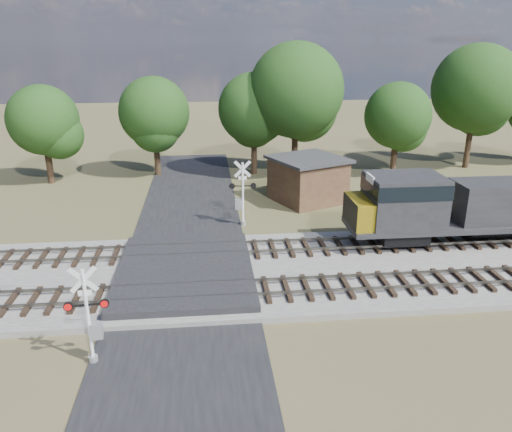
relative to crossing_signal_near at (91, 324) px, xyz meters
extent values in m
plane|color=#464B28|center=(3.25, 6.55, -1.71)|extent=(160.00, 160.00, 0.00)
cube|color=gray|center=(13.25, 7.05, -1.56)|extent=(140.00, 10.00, 0.30)
cube|color=black|center=(3.25, 6.55, -1.67)|extent=(7.00, 60.00, 0.08)
cube|color=#262628|center=(3.25, 7.05, -1.40)|extent=(7.00, 9.00, 0.62)
cube|color=black|center=(5.25, 4.55, -1.32)|extent=(44.00, 2.60, 0.18)
cube|color=#5C584F|center=(13.25, 3.83, -1.16)|extent=(140.00, 0.08, 0.15)
cube|color=#5C584F|center=(13.25, 5.27, -1.16)|extent=(140.00, 0.08, 0.15)
cube|color=black|center=(5.25, 9.55, -1.32)|extent=(44.00, 2.60, 0.18)
cube|color=#5C584F|center=(13.25, 8.83, -1.16)|extent=(140.00, 0.08, 0.15)
cube|color=#5C584F|center=(13.25, 10.27, -1.16)|extent=(140.00, 0.08, 0.15)
cylinder|color=silver|center=(-0.08, -0.01, 0.28)|extent=(0.14, 0.14, 3.99)
cylinder|color=gray|center=(-0.08, -0.01, -1.56)|extent=(0.36, 0.36, 0.30)
cube|color=silver|center=(-0.08, -0.01, 1.88)|extent=(1.04, 0.13, 1.04)
cube|color=silver|center=(-0.08, -0.01, 1.88)|extent=(1.04, 0.13, 1.04)
cube|color=silver|center=(-0.08, -0.01, 1.33)|extent=(0.50, 0.07, 0.22)
cube|color=black|center=(-0.08, -0.01, 0.83)|extent=(1.59, 0.20, 0.06)
cylinder|color=red|center=(-0.73, -0.07, 0.83)|extent=(0.37, 0.13, 0.36)
cylinder|color=red|center=(0.56, 0.05, 0.83)|extent=(0.37, 0.13, 0.36)
cube|color=gray|center=(0.16, 0.01, -0.31)|extent=(0.47, 0.34, 0.65)
cylinder|color=silver|center=(6.90, 14.57, 0.47)|extent=(0.15, 0.15, 4.35)
cylinder|color=gray|center=(6.90, 14.57, -1.55)|extent=(0.39, 0.39, 0.33)
cube|color=silver|center=(6.90, 14.57, 2.21)|extent=(1.14, 0.09, 1.14)
cube|color=silver|center=(6.90, 14.57, 2.21)|extent=(1.14, 0.09, 1.14)
cube|color=silver|center=(6.90, 14.57, 1.61)|extent=(0.54, 0.05, 0.24)
cube|color=black|center=(6.90, 14.57, 1.06)|extent=(1.74, 0.14, 0.07)
cylinder|color=red|center=(7.60, 14.55, 1.06)|extent=(0.40, 0.12, 0.39)
cylinder|color=red|center=(6.19, 14.60, 1.06)|extent=(0.40, 0.12, 0.39)
cube|color=gray|center=(6.62, 14.58, -0.19)|extent=(0.50, 0.35, 0.71)
cube|color=#44261D|center=(12.31, 19.54, -0.11)|extent=(6.04, 6.04, 3.21)
cube|color=#2F2F31|center=(12.31, 19.54, 1.61)|extent=(6.64, 6.64, 0.23)
cylinder|color=black|center=(-8.97, 26.88, 0.40)|extent=(0.56, 0.56, 4.22)
sphere|color=#1B3B12|center=(-8.97, 26.88, 3.77)|extent=(5.90, 5.90, 5.90)
cylinder|color=black|center=(0.11, 28.59, 0.52)|extent=(0.56, 0.56, 4.46)
sphere|color=#1B3B12|center=(0.11, 28.59, 4.09)|extent=(6.25, 6.25, 6.25)
cylinder|color=black|center=(9.02, 28.26, 0.60)|extent=(0.56, 0.56, 4.62)
sphere|color=#1B3B12|center=(9.02, 28.26, 4.29)|extent=(6.46, 6.46, 6.46)
cylinder|color=black|center=(12.58, 26.98, 1.25)|extent=(0.56, 0.56, 5.92)
sphere|color=#1B3B12|center=(12.58, 26.98, 5.99)|extent=(8.29, 8.29, 8.29)
cylinder|color=black|center=(21.74, 26.41, 0.40)|extent=(0.56, 0.56, 4.23)
sphere|color=#1B3B12|center=(21.74, 26.41, 3.78)|extent=(5.92, 5.92, 5.92)
cylinder|color=black|center=(29.93, 28.52, 1.21)|extent=(0.56, 0.56, 5.84)
sphere|color=#1B3B12|center=(29.93, 28.52, 5.88)|extent=(8.17, 8.17, 8.17)
camera|label=1|loc=(4.52, -16.95, 10.15)|focal=35.00mm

